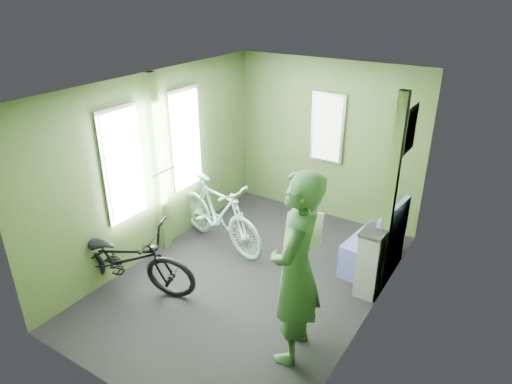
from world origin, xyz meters
TOP-DOWN VIEW (x-y plane):
  - room at (-0.04, 0.04)m, footprint 4.00×4.02m
  - bicycle_black at (-1.07, -0.96)m, footprint 1.85×1.20m
  - bicycle_mint at (-0.77, 0.41)m, footprint 1.68×0.88m
  - passenger at (0.97, -0.78)m, footprint 0.57×0.76m
  - waste_box at (1.26, 0.50)m, footprint 0.24×0.33m
  - bench_seat at (1.14, 0.97)m, footprint 0.55×0.89m

SIDE VIEW (x-z plane):
  - bicycle_black at x=-1.07m, z-range -0.50..0.50m
  - bicycle_mint at x=-0.77m, z-range -0.49..0.49m
  - bench_seat at x=1.14m, z-range -0.18..0.71m
  - waste_box at x=1.26m, z-range 0.00..0.81m
  - passenger at x=0.97m, z-range 0.00..1.87m
  - room at x=-0.04m, z-range 0.28..2.59m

